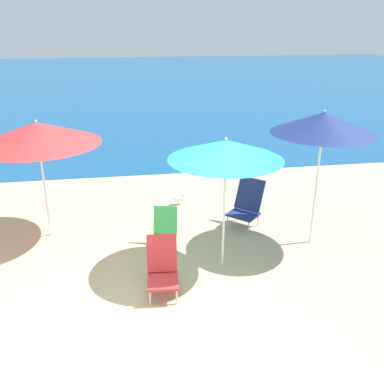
{
  "coord_description": "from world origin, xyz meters",
  "views": [
    {
      "loc": [
        -0.41,
        -4.77,
        3.54
      ],
      "look_at": [
        0.62,
        1.57,
        1.0
      ],
      "focal_mm": 40.0,
      "sensor_mm": 36.0,
      "label": 1
    }
  ],
  "objects_px": {
    "beach_chair_green": "(165,229)",
    "beach_chair_red": "(162,267)",
    "beach_umbrella_navy": "(323,123)",
    "seagull": "(179,198)",
    "beach_umbrella_red": "(37,133)",
    "beach_umbrella_teal": "(226,150)",
    "beach_chair_navy": "(247,203)"
  },
  "relations": [
    {
      "from": "beach_umbrella_teal",
      "to": "seagull",
      "type": "relative_size",
      "value": 7.64
    },
    {
      "from": "beach_chair_navy",
      "to": "beach_chair_green",
      "type": "bearing_deg",
      "value": -115.75
    },
    {
      "from": "beach_chair_navy",
      "to": "seagull",
      "type": "height_order",
      "value": "beach_chair_navy"
    },
    {
      "from": "beach_umbrella_red",
      "to": "beach_chair_red",
      "type": "xyz_separation_m",
      "value": [
        1.81,
        -2.01,
        -1.48
      ]
    },
    {
      "from": "beach_umbrella_teal",
      "to": "seagull",
      "type": "height_order",
      "value": "beach_umbrella_teal"
    },
    {
      "from": "beach_chair_red",
      "to": "beach_umbrella_teal",
      "type": "bearing_deg",
      "value": 33.25
    },
    {
      "from": "beach_umbrella_teal",
      "to": "beach_chair_red",
      "type": "bearing_deg",
      "value": -151.27
    },
    {
      "from": "beach_chair_navy",
      "to": "beach_umbrella_red",
      "type": "bearing_deg",
      "value": -137.17
    },
    {
      "from": "beach_umbrella_red",
      "to": "beach_chair_green",
      "type": "relative_size",
      "value": 3.16
    },
    {
      "from": "seagull",
      "to": "beach_umbrella_navy",
      "type": "bearing_deg",
      "value": -44.76
    },
    {
      "from": "beach_chair_green",
      "to": "seagull",
      "type": "xyz_separation_m",
      "value": [
        0.47,
        1.7,
        -0.16
      ]
    },
    {
      "from": "beach_umbrella_teal",
      "to": "beach_chair_green",
      "type": "xyz_separation_m",
      "value": [
        -0.82,
        0.78,
        -1.57
      ]
    },
    {
      "from": "beach_umbrella_navy",
      "to": "beach_chair_navy",
      "type": "height_order",
      "value": "beach_umbrella_navy"
    },
    {
      "from": "beach_chair_green",
      "to": "seagull",
      "type": "bearing_deg",
      "value": 87.1
    },
    {
      "from": "beach_umbrella_teal",
      "to": "beach_umbrella_red",
      "type": "distance_m",
      "value": 3.17
    },
    {
      "from": "beach_chair_red",
      "to": "seagull",
      "type": "height_order",
      "value": "beach_chair_red"
    },
    {
      "from": "beach_chair_green",
      "to": "beach_chair_red",
      "type": "relative_size",
      "value": 0.84
    },
    {
      "from": "beach_chair_navy",
      "to": "beach_chair_red",
      "type": "bearing_deg",
      "value": -88.2
    },
    {
      "from": "beach_chair_navy",
      "to": "beach_umbrella_navy",
      "type": "bearing_deg",
      "value": 1.14
    },
    {
      "from": "beach_umbrella_red",
      "to": "beach_chair_navy",
      "type": "xyz_separation_m",
      "value": [
        3.57,
        -0.12,
        -1.44
      ]
    },
    {
      "from": "beach_umbrella_red",
      "to": "beach_chair_green",
      "type": "xyz_separation_m",
      "value": [
        1.99,
        -0.68,
        -1.57
      ]
    },
    {
      "from": "beach_umbrella_teal",
      "to": "seagull",
      "type": "distance_m",
      "value": 3.05
    },
    {
      "from": "beach_umbrella_navy",
      "to": "beach_chair_red",
      "type": "xyz_separation_m",
      "value": [
        -2.66,
        -1.02,
        -1.71
      ]
    },
    {
      "from": "beach_chair_green",
      "to": "beach_chair_navy",
      "type": "distance_m",
      "value": 1.69
    },
    {
      "from": "beach_umbrella_teal",
      "to": "beach_chair_green",
      "type": "distance_m",
      "value": 1.94
    },
    {
      "from": "beach_chair_navy",
      "to": "beach_chair_red",
      "type": "relative_size",
      "value": 1.11
    },
    {
      "from": "beach_umbrella_navy",
      "to": "beach_chair_green",
      "type": "height_order",
      "value": "beach_umbrella_navy"
    },
    {
      "from": "beach_chair_navy",
      "to": "beach_chair_red",
      "type": "xyz_separation_m",
      "value": [
        -1.76,
        -1.89,
        -0.05
      ]
    },
    {
      "from": "beach_umbrella_red",
      "to": "beach_umbrella_teal",
      "type": "bearing_deg",
      "value": -27.59
    },
    {
      "from": "beach_umbrella_navy",
      "to": "seagull",
      "type": "height_order",
      "value": "beach_umbrella_navy"
    },
    {
      "from": "beach_umbrella_teal",
      "to": "beach_umbrella_red",
      "type": "bearing_deg",
      "value": 152.41
    },
    {
      "from": "beach_umbrella_red",
      "to": "beach_chair_navy",
      "type": "height_order",
      "value": "beach_umbrella_red"
    }
  ]
}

